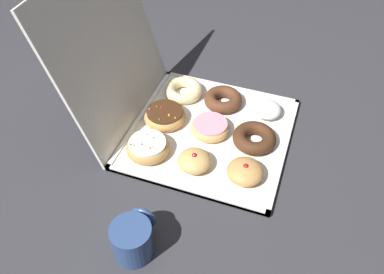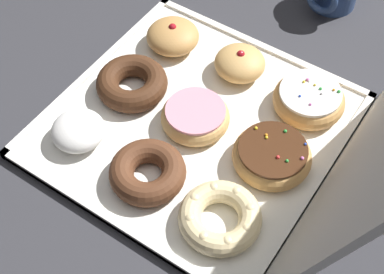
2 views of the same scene
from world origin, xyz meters
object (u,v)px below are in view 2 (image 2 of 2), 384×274
at_px(donut_box, 195,125).
at_px(sprinkle_donut_7, 273,154).
at_px(jelly_filled_donut_3, 240,63).
at_px(pink_frosted_donut_4, 195,118).
at_px(chocolate_cake_ring_donut_1, 133,82).
at_px(chocolate_cake_ring_donut_5, 146,171).
at_px(jelly_filled_donut_0, 173,36).
at_px(powdered_filled_donut_2, 78,131).
at_px(sprinkle_donut_6, 309,99).
at_px(cruller_donut_8, 220,217).

height_order(donut_box, sprinkle_donut_7, sprinkle_donut_7).
height_order(jelly_filled_donut_3, pink_frosted_donut_4, jelly_filled_donut_3).
bearing_deg(jelly_filled_donut_3, chocolate_cake_ring_donut_1, -43.72).
distance_m(chocolate_cake_ring_donut_1, sprinkle_donut_7, 0.26).
height_order(donut_box, chocolate_cake_ring_donut_5, chocolate_cake_ring_donut_5).
xyz_separation_m(jelly_filled_donut_3, chocolate_cake_ring_donut_5, (0.26, -0.00, -0.00)).
bearing_deg(jelly_filled_donut_0, sprinkle_donut_7, 65.73).
distance_m(donut_box, pink_frosted_donut_4, 0.02).
bearing_deg(powdered_filled_donut_2, sprinkle_donut_6, 133.65).
height_order(powdered_filled_donut_2, sprinkle_donut_6, sprinkle_donut_6).
relative_size(jelly_filled_donut_0, cruller_donut_8, 0.79).
bearing_deg(pink_frosted_donut_4, chocolate_cake_ring_donut_5, -2.10).
bearing_deg(cruller_donut_8, powdered_filled_donut_2, -91.04).
bearing_deg(chocolate_cake_ring_donut_5, jelly_filled_donut_0, -152.93).
bearing_deg(jelly_filled_donut_3, donut_box, -0.31).
relative_size(donut_box, sprinkle_donut_7, 3.62).
relative_size(donut_box, powdered_filled_donut_2, 5.19).
xyz_separation_m(sprinkle_donut_6, sprinkle_donut_7, (0.12, 0.00, -0.00)).
xyz_separation_m(chocolate_cake_ring_donut_5, sprinkle_donut_6, (-0.25, 0.13, 0.00)).
bearing_deg(sprinkle_donut_6, sprinkle_donut_7, 1.93).
relative_size(powdered_filled_donut_2, chocolate_cake_ring_donut_5, 0.73).
xyz_separation_m(chocolate_cake_ring_donut_5, cruller_donut_8, (0.00, 0.13, -0.00)).
height_order(chocolate_cake_ring_donut_1, sprinkle_donut_7, sprinkle_donut_7).
xyz_separation_m(pink_frosted_donut_4, cruller_donut_8, (0.13, 0.12, -0.00)).
distance_m(powdered_filled_donut_2, pink_frosted_donut_4, 0.18).
height_order(jelly_filled_donut_0, sprinkle_donut_6, jelly_filled_donut_0).
bearing_deg(donut_box, cruller_donut_8, 44.51).
bearing_deg(chocolate_cake_ring_donut_1, cruller_donut_8, 62.32).
distance_m(jelly_filled_donut_3, cruller_donut_8, 0.29).
height_order(powdered_filled_donut_2, pink_frosted_donut_4, powdered_filled_donut_2).
distance_m(donut_box, jelly_filled_donut_3, 0.14).
bearing_deg(chocolate_cake_ring_donut_5, powdered_filled_donut_2, -90.49).
bearing_deg(pink_frosted_donut_4, jelly_filled_donut_3, -179.58).
height_order(donut_box, chocolate_cake_ring_donut_1, chocolate_cake_ring_donut_1).
xyz_separation_m(jelly_filled_donut_3, sprinkle_donut_7, (0.13, 0.14, -0.00)).
xyz_separation_m(donut_box, powdered_filled_donut_2, (0.12, -0.13, 0.02)).
xyz_separation_m(powdered_filled_donut_2, cruller_donut_8, (0.00, 0.26, -0.00)).
distance_m(jelly_filled_donut_0, jelly_filled_donut_3, 0.13).
xyz_separation_m(donut_box, jelly_filled_donut_3, (-0.13, 0.00, 0.03)).
relative_size(donut_box, cruller_donut_8, 3.68).
height_order(powdered_filled_donut_2, jelly_filled_donut_3, jelly_filled_donut_3).
height_order(jelly_filled_donut_3, cruller_donut_8, jelly_filled_donut_3).
bearing_deg(powdered_filled_donut_2, sprinkle_donut_7, 115.59).
distance_m(jelly_filled_donut_0, pink_frosted_donut_4, 0.18).
relative_size(jelly_filled_donut_0, jelly_filled_donut_3, 1.07).
distance_m(powdered_filled_donut_2, sprinkle_donut_6, 0.36).
xyz_separation_m(chocolate_cake_ring_donut_1, powdered_filled_donut_2, (0.13, -0.01, 0.00)).
height_order(sprinkle_donut_6, sprinkle_donut_7, sprinkle_donut_6).
height_order(jelly_filled_donut_3, sprinkle_donut_6, jelly_filled_donut_3).
relative_size(chocolate_cake_ring_donut_1, chocolate_cake_ring_donut_5, 1.04).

